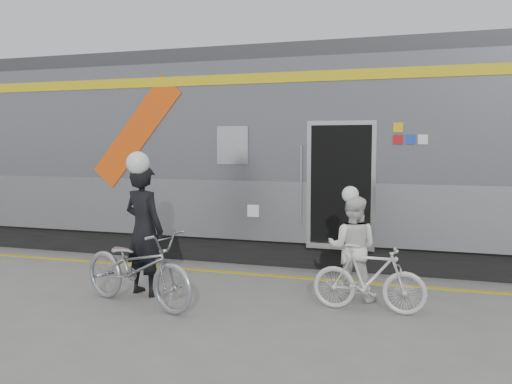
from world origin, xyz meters
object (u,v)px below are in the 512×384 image
at_px(man, 144,230).
at_px(bicycle_left, 138,268).
at_px(bicycle_right, 369,278).
at_px(woman, 352,248).

xyz_separation_m(man, bicycle_left, (0.20, -0.55, -0.44)).
bearing_deg(bicycle_right, woman, 29.97).
xyz_separation_m(woman, bicycle_right, (0.30, -0.55, -0.30)).
distance_m(bicycle_left, bicycle_right, 3.21).
relative_size(man, woman, 1.29).
relative_size(bicycle_left, bicycle_right, 1.35).
bearing_deg(man, woman, -149.70).
xyz_separation_m(man, woman, (3.03, 0.70, -0.22)).
bearing_deg(man, bicycle_right, -160.14).
bearing_deg(woman, man, 14.40).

